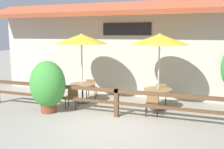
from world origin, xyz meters
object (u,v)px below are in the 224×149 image
patio_umbrella_near (81,39)px  chair_near_wallside (91,87)px  patio_umbrella_middle (160,39)px  chair_near_streetside (72,95)px  dining_table_near (82,87)px  chair_middle_wallside (161,92)px  potted_plant_broad_leaf (48,85)px  chair_middle_streetside (152,102)px  dining_table_middle (158,93)px

patio_umbrella_near → chair_near_wallside: 2.27m
patio_umbrella_middle → chair_near_streetside: bearing=-163.9°
dining_table_near → chair_near_wallside: 0.82m
patio_umbrella_near → chair_near_streetside: 2.27m
dining_table_near → chair_middle_wallside: (3.08, 0.86, -0.15)m
potted_plant_broad_leaf → chair_near_wallside: bearing=76.3°
patio_umbrella_middle → chair_middle_streetside: 2.25m
chair_near_wallside → potted_plant_broad_leaf: potted_plant_broad_leaf is taller
chair_middle_streetside → chair_near_wallside: bearing=146.5°
patio_umbrella_middle → chair_middle_streetside: (-0.07, -0.76, -2.12)m
chair_middle_streetside → chair_middle_wallside: 1.52m
dining_table_near → patio_umbrella_middle: size_ratio=0.37×
patio_umbrella_near → dining_table_near: 1.97m
potted_plant_broad_leaf → dining_table_middle: bearing=25.2°
chair_middle_wallside → potted_plant_broad_leaf: 4.42m
patio_umbrella_near → patio_umbrella_middle: size_ratio=1.00×
chair_near_wallside → dining_table_middle: size_ratio=0.81×
patio_umbrella_middle → dining_table_middle: size_ratio=2.71×
dining_table_middle → chair_middle_wallside: size_ratio=1.23×
chair_near_streetside → potted_plant_broad_leaf: bearing=-136.5°
dining_table_near → potted_plant_broad_leaf: bearing=-109.1°
dining_table_near → patio_umbrella_middle: (3.08, 0.10, 1.97)m
chair_middle_wallside → chair_middle_streetside: bearing=79.4°
chair_near_wallside → dining_table_near: bearing=76.6°
patio_umbrella_near → chair_middle_streetside: (3.00, -0.66, -2.12)m
chair_near_streetside → dining_table_middle: bearing=2.3°
chair_near_wallside → patio_umbrella_middle: size_ratio=0.30×
patio_umbrella_middle → potted_plant_broad_leaf: (-3.63, -1.71, -1.60)m
dining_table_near → chair_middle_streetside: bearing=-12.4°
dining_table_near → chair_near_wallside: (0.03, 0.80, -0.15)m
patio_umbrella_near → dining_table_middle: bearing=1.8°
dining_table_near → chair_middle_wallside: bearing=15.5°
chair_near_streetside → chair_middle_wallside: same height
dining_table_near → patio_umbrella_near: bearing=180.0°
potted_plant_broad_leaf → patio_umbrella_middle: bearing=25.2°
chair_near_streetside → potted_plant_broad_leaf: potted_plant_broad_leaf is taller
chair_middle_streetside → potted_plant_broad_leaf: (-3.56, -0.95, 0.52)m
chair_middle_streetside → chair_middle_wallside: same height
dining_table_near → patio_umbrella_middle: bearing=1.8°
patio_umbrella_near → potted_plant_broad_leaf: (-0.56, -1.61, -1.60)m
chair_near_wallside → patio_umbrella_middle: 3.77m
chair_near_streetside → dining_table_middle: chair_near_streetside is taller
dining_table_near → patio_umbrella_middle: 3.65m
chair_near_wallside → potted_plant_broad_leaf: size_ratio=0.45×
dining_table_near → dining_table_middle: 3.08m
chair_near_wallside → chair_middle_streetside: (2.97, -1.46, 0.00)m
chair_near_streetside → patio_umbrella_near: bearing=73.5°
chair_near_wallside → potted_plant_broad_leaf: bearing=65.2°
patio_umbrella_middle → chair_middle_wallside: bearing=89.6°
dining_table_near → potted_plant_broad_leaf: 1.74m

